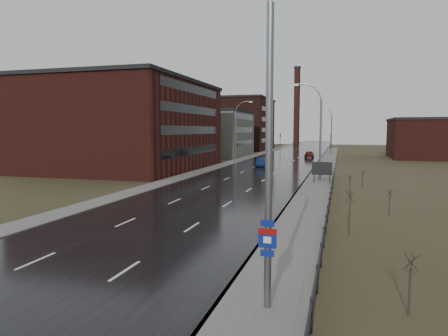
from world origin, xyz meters
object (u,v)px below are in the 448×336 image
Objects in this scene: billboard at (322,169)px; car_far at (309,155)px; streetlight_main at (259,130)px; car_near at (262,163)px.

car_far is (-4.44, 41.20, -0.92)m from billboard.
streetlight_main is 2.68× the size of car_far.
car_near is at bearing 76.26° from car_far.
billboard is at bearing -66.30° from car_near.
car_near is 23.95m from car_far.
car_far is at bearing 96.15° from billboard.
car_near is 1.03× the size of car_far.
car_near is at bearing 119.71° from billboard.
streetlight_main is 33.04m from billboard.
car_near is at bearing 100.75° from streetlight_main.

